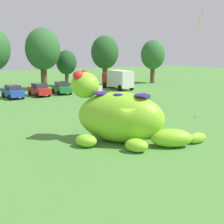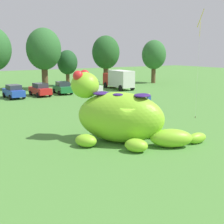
{
  "view_description": "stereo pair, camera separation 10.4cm",
  "coord_description": "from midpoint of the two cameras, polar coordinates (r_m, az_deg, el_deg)",
  "views": [
    {
      "loc": [
        -11.65,
        -16.16,
        5.97
      ],
      "look_at": [
        -0.49,
        1.47,
        1.85
      ],
      "focal_mm": 49.99,
      "sensor_mm": 36.0,
      "label": 1
    },
    {
      "loc": [
        -11.56,
        -16.21,
        5.97
      ],
      "look_at": [
        -0.49,
        1.47,
        1.85
      ],
      "focal_mm": 49.99,
      "sensor_mm": 36.0,
      "label": 2
    }
  ],
  "objects": [
    {
      "name": "car_red",
      "position": [
        42.72,
        -13.22,
        4.01
      ],
      "size": [
        2.12,
        4.19,
        1.72
      ],
      "color": "red",
      "rests_on": "ground"
    },
    {
      "name": "giant_inflatable_creature",
      "position": [
        20.48,
        1.4,
        -0.82
      ],
      "size": [
        8.09,
        7.28,
        4.69
      ],
      "color": "#8CD12D",
      "rests_on": "ground"
    },
    {
      "name": "tree_right",
      "position": [
        58.92,
        7.44,
        10.3
      ],
      "size": [
        4.44,
        4.44,
        7.89
      ],
      "color": "brown",
      "rests_on": "ground"
    },
    {
      "name": "car_blue",
      "position": [
        41.58,
        -17.76,
        3.59
      ],
      "size": [
        2.11,
        4.18,
        1.72
      ],
      "color": "#2347B7",
      "rests_on": "ground"
    },
    {
      "name": "tethered_flying_kite",
      "position": [
        28.58,
        15.69,
        15.85
      ],
      "size": [
        1.13,
        1.13,
        9.37
      ],
      "color": "brown",
      "rests_on": "ground"
    },
    {
      "name": "tree_centre_right",
      "position": [
        53.81,
        -8.4,
        8.93
      ],
      "size": [
        3.41,
        3.41,
        6.06
      ],
      "color": "brown",
      "rests_on": "ground"
    },
    {
      "name": "box_truck",
      "position": [
        49.1,
        1.01,
        6.07
      ],
      "size": [
        2.52,
        6.47,
        2.95
      ],
      "color": "#B2231E",
      "rests_on": "ground"
    },
    {
      "name": "car_white",
      "position": [
        44.92,
        -4.04,
        4.62
      ],
      "size": [
        2.07,
        4.17,
        1.72
      ],
      "color": "white",
      "rests_on": "ground"
    },
    {
      "name": "car_green",
      "position": [
        44.24,
        -9.25,
        4.4
      ],
      "size": [
        2.23,
        4.24,
        1.72
      ],
      "color": "#1E7238",
      "rests_on": "ground"
    },
    {
      "name": "ground_plane",
      "position": [
        20.79,
        3.18,
        -5.52
      ],
      "size": [
        160.0,
        160.0,
        0.0
      ],
      "primitive_type": "plane",
      "color": "#4C8438"
    },
    {
      "name": "spectator_mid_field",
      "position": [
        31.86,
        6.56,
        1.86
      ],
      "size": [
        0.38,
        0.26,
        1.71
      ],
      "color": "black",
      "rests_on": "ground"
    },
    {
      "name": "tree_mid_right",
      "position": [
        55.65,
        -1.38,
        10.79
      ],
      "size": [
        4.82,
        4.82,
        8.56
      ],
      "color": "brown",
      "rests_on": "ground"
    },
    {
      "name": "tree_centre",
      "position": [
        49.49,
        -12.61,
        11.1
      ],
      "size": [
        5.28,
        5.28,
        9.37
      ],
      "color": "brown",
      "rests_on": "ground"
    }
  ]
}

